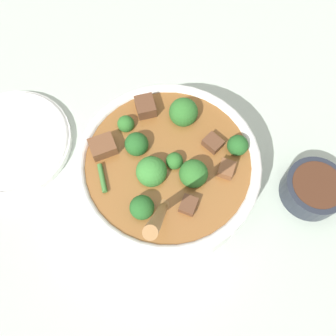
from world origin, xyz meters
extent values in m
plane|color=#ADBCAD|center=(0.00, 0.00, 0.00)|extent=(4.00, 4.00, 0.00)
cylinder|color=white|center=(0.00, 0.00, 0.04)|extent=(0.27, 0.27, 0.08)
torus|color=white|center=(0.00, 0.00, 0.08)|extent=(0.27, 0.27, 0.02)
cylinder|color=brown|center=(0.00, 0.00, 0.05)|extent=(0.24, 0.24, 0.06)
sphere|color=#235B23|center=(0.01, 0.05, 0.09)|extent=(0.03, 0.03, 0.03)
cylinder|color=#6B9956|center=(0.01, 0.05, 0.06)|extent=(0.01, 0.01, 0.02)
sphere|color=#2D6B28|center=(0.00, -0.01, 0.09)|extent=(0.02, 0.02, 0.02)
cylinder|color=#6B9956|center=(0.00, -0.01, 0.07)|extent=(0.01, 0.01, 0.01)
sphere|color=#235B23|center=(0.05, -0.09, 0.09)|extent=(0.03, 0.03, 0.03)
cylinder|color=#6B9956|center=(0.05, -0.09, 0.07)|extent=(0.01, 0.01, 0.01)
sphere|color=#2D6B28|center=(0.04, 0.08, 0.09)|extent=(0.03, 0.03, 0.03)
cylinder|color=#6B9956|center=(0.04, 0.08, 0.07)|extent=(0.01, 0.01, 0.01)
sphere|color=#235B23|center=(-0.08, 0.01, 0.09)|extent=(0.03, 0.03, 0.03)
cylinder|color=#6B9956|center=(-0.08, 0.01, 0.07)|extent=(0.01, 0.01, 0.01)
sphere|color=#2D6B28|center=(0.08, 0.00, 0.09)|extent=(0.04, 0.04, 0.04)
cylinder|color=#6B9956|center=(0.08, 0.00, 0.06)|extent=(0.02, 0.02, 0.02)
sphere|color=#2D6B28|center=(-0.01, -0.04, 0.09)|extent=(0.04, 0.04, 0.04)
cylinder|color=#6B9956|center=(-0.01, -0.04, 0.06)|extent=(0.01, 0.01, 0.02)
sphere|color=#387F33|center=(-0.03, 0.02, 0.09)|extent=(0.04, 0.04, 0.04)
cylinder|color=#6B9956|center=(-0.03, 0.02, 0.06)|extent=(0.02, 0.02, 0.02)
cube|color=brown|center=(0.01, -0.08, 0.09)|extent=(0.03, 0.02, 0.02)
cube|color=brown|center=(-0.06, -0.05, 0.08)|extent=(0.03, 0.02, 0.02)
cube|color=brown|center=(-0.01, 0.09, 0.09)|extent=(0.05, 0.05, 0.03)
cube|color=brown|center=(0.04, -0.05, 0.08)|extent=(0.03, 0.03, 0.02)
cube|color=brown|center=(0.07, 0.06, 0.09)|extent=(0.04, 0.04, 0.02)
cylinder|color=#3D7533|center=(-0.05, 0.08, 0.09)|extent=(0.04, 0.03, 0.01)
ellipsoid|color=olive|center=(-0.07, -0.01, 0.08)|extent=(0.04, 0.03, 0.01)
cylinder|color=olive|center=(-0.10, -0.02, 0.17)|extent=(0.09, 0.03, 0.20)
cylinder|color=#232833|center=(0.05, -0.22, 0.02)|extent=(0.09, 0.09, 0.04)
cylinder|color=#472819|center=(0.05, -0.22, 0.03)|extent=(0.08, 0.08, 0.01)
cylinder|color=white|center=(-0.01, 0.28, 0.01)|extent=(0.21, 0.21, 0.01)
torus|color=white|center=(-0.01, 0.28, 0.01)|extent=(0.20, 0.20, 0.01)
camera|label=1|loc=(-0.19, -0.06, 0.51)|focal=35.00mm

